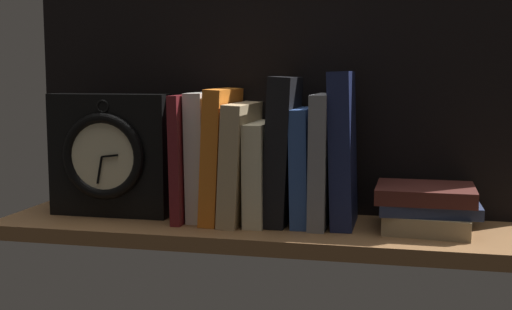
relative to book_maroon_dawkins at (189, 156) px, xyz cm
name	(u,v)px	position (x,y,z in cm)	size (l,w,h in cm)	color
ground_plane	(259,230)	(13.06, -2.04, -12.10)	(90.37, 23.48, 2.50)	brown
back_panel	(272,102)	(13.06, 9.10, 9.19)	(90.37, 1.20, 40.09)	black
book_maroon_dawkins	(189,156)	(0.00, 0.00, 0.00)	(1.71, 16.12, 21.70)	maroon
book_white_catcher	(203,156)	(2.70, 0.00, 0.18)	(3.09, 12.03, 22.06)	silver
book_orange_pandolfini	(222,154)	(6.00, 0.00, 0.50)	(2.91, 15.81, 22.71)	orange
book_tan_shortstories	(240,162)	(9.36, 0.00, -0.72)	(3.22, 16.99, 20.26)	tan
book_cream_twain	(260,172)	(12.92, 0.00, -2.33)	(3.29, 14.99, 17.05)	beige
book_black_skeptic	(282,150)	(16.75, 0.00, 1.54)	(3.76, 13.03, 24.78)	black
book_blue_modern	(303,166)	(20.38, 0.00, -1.08)	(2.89, 12.75, 19.54)	#2D4C8E
book_gray_chess	(322,160)	(23.51, 0.00, 0.11)	(2.79, 14.53, 21.92)	gray
book_navy_bierce	(343,149)	(26.96, 0.00, 1.97)	(3.50, 12.40, 25.64)	#192147
framed_clock	(110,155)	(-14.22, -1.46, 0.04)	(21.74, 7.23, 21.74)	black
book_stack_side	(427,207)	(40.82, -1.11, -7.00)	(16.49, 14.06, 7.27)	#9E8966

